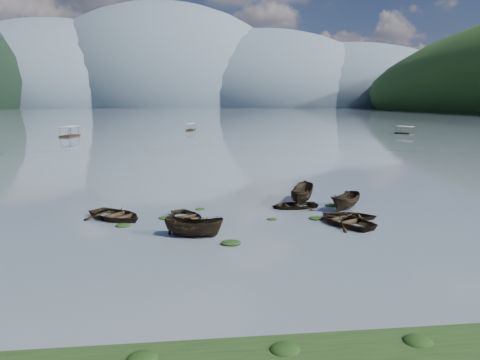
{
  "coord_description": "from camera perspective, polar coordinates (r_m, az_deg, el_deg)",
  "views": [
    {
      "loc": [
        -4.1,
        -25.67,
        8.9
      ],
      "look_at": [
        0.0,
        12.0,
        2.0
      ],
      "focal_mm": 32.0,
      "sensor_mm": 36.0,
      "label": 1
    }
  ],
  "objects": [
    {
      "name": "rowboat_5",
      "position": [
        37.39,
        13.9,
        -3.76
      ],
      "size": [
        4.08,
        4.05,
        1.61
      ],
      "primitive_type": "imported",
      "rotation": [
        0.0,
        0.0,
        -0.79
      ],
      "color": "black",
      "rests_on": "ground"
    },
    {
      "name": "weed_clump_1",
      "position": [
        32.62,
        -4.76,
        -5.55
      ],
      "size": [
        0.98,
        0.79,
        0.22
      ],
      "primitive_type": "ellipsoid",
      "color": "black",
      "rests_on": "ground"
    },
    {
      "name": "weed_clump_0",
      "position": [
        32.49,
        -15.3,
        -5.96
      ],
      "size": [
        1.1,
        0.9,
        0.24
      ],
      "primitive_type": "ellipsoid",
      "color": "black",
      "rests_on": "ground"
    },
    {
      "name": "pontoon_centre",
      "position": [
        139.64,
        -6.59,
        6.6
      ],
      "size": [
        3.28,
        5.86,
        2.12
      ],
      "primitive_type": null,
      "rotation": [
        0.0,
        0.0,
        -0.19
      ],
      "color": "black",
      "rests_on": "ground"
    },
    {
      "name": "rowboat_0",
      "position": [
        33.26,
        -7.06,
        -5.28
      ],
      "size": [
        4.39,
        5.01,
        0.86
      ],
      "primitive_type": "imported",
      "rotation": [
        0.0,
        0.0,
        0.41
      ],
      "color": "black",
      "rests_on": "ground"
    },
    {
      "name": "rowboat_6",
      "position": [
        34.57,
        -16.19,
        -5.02
      ],
      "size": [
        6.09,
        5.95,
        1.03
      ],
      "primitive_type": "imported",
      "rotation": [
        0.0,
        0.0,
        0.86
      ],
      "color": "black",
      "rests_on": "ground"
    },
    {
      "name": "haze_mtn_d",
      "position": [
        980.81,
        13.27,
        9.53
      ],
      "size": [
        520.0,
        520.0,
        220.0
      ],
      "primitive_type": "ellipsoid",
      "color": "#475666",
      "rests_on": "ground"
    },
    {
      "name": "haze_mtn_a",
      "position": [
        960.44,
        -21.95,
        9.05
      ],
      "size": [
        520.0,
        520.0,
        280.0
      ],
      "primitive_type": "ellipsoid",
      "color": "#475666",
      "rests_on": "ground"
    },
    {
      "name": "ground_plane",
      "position": [
        27.48,
        2.74,
        -8.59
      ],
      "size": [
        2400.0,
        2400.0,
        0.0
      ],
      "primitive_type": "plane",
      "color": "slate"
    },
    {
      "name": "rowboat_3",
      "position": [
        32.83,
        13.82,
        -5.72
      ],
      "size": [
        5.32,
        5.92,
        1.01
      ],
      "primitive_type": "imported",
      "rotation": [
        0.0,
        0.0,
        3.62
      ],
      "color": "black",
      "rests_on": "ground"
    },
    {
      "name": "weed_clump_7",
      "position": [
        38.24,
        12.02,
        -3.37
      ],
      "size": [
        1.03,
        0.83,
        0.23
      ],
      "primitive_type": "ellipsoid",
      "color": "black",
      "rests_on": "ground"
    },
    {
      "name": "haze_mtn_b",
      "position": [
        927.4,
        -9.8,
        9.62
      ],
      "size": [
        520.0,
        520.0,
        340.0
      ],
      "primitive_type": "ellipsoid",
      "color": "#475666",
      "rests_on": "ground"
    },
    {
      "name": "weed_clump_2",
      "position": [
        27.55,
        -1.23,
        -8.53
      ],
      "size": [
        1.32,
        1.06,
        0.29
      ],
      "primitive_type": "ellipsoid",
      "color": "black",
      "rests_on": "ground"
    },
    {
      "name": "rowboat_2",
      "position": [
        29.2,
        -6.16,
        -7.49
      ],
      "size": [
        4.4,
        2.68,
        1.6
      ],
      "primitive_type": "imported",
      "rotation": [
        0.0,
        0.0,
        1.28
      ],
      "color": "black",
      "rests_on": "ground"
    },
    {
      "name": "pontoon_right",
      "position": [
        132.53,
        21.08,
        5.78
      ],
      "size": [
        3.98,
        5.79,
        2.05
      ],
      "primitive_type": null,
      "rotation": [
        0.0,
        0.0,
        0.36
      ],
      "color": "black",
      "rests_on": "ground"
    },
    {
      "name": "pontoon_left",
      "position": [
        121.49,
        -21.73,
        5.39
      ],
      "size": [
        3.93,
        7.12,
        2.58
      ],
      "primitive_type": null,
      "rotation": [
        0.0,
        0.0,
        -0.17
      ],
      "color": "black",
      "rests_on": "ground"
    },
    {
      "name": "weed_clump_6",
      "position": [
        36.27,
        -5.32,
        -3.93
      ],
      "size": [
        0.83,
        0.69,
        0.17
      ],
      "primitive_type": "ellipsoid",
      "color": "black",
      "rests_on": "ground"
    },
    {
      "name": "rowboat_4",
      "position": [
        34.36,
        14.59,
        -5.03
      ],
      "size": [
        4.45,
        3.65,
        0.81
      ],
      "primitive_type": "imported",
      "rotation": [
        0.0,
        0.0,
        1.32
      ],
      "color": "black",
      "rests_on": "ground"
    },
    {
      "name": "rowboat_7",
      "position": [
        36.96,
        7.2,
        -3.7
      ],
      "size": [
        4.31,
        3.28,
        0.84
      ],
      "primitive_type": "imported",
      "rotation": [
        0.0,
        0.0,
        4.82
      ],
      "color": "black",
      "rests_on": "ground"
    },
    {
      "name": "haze_mtn_c",
      "position": [
        936.86,
        2.68,
        9.76
      ],
      "size": [
        520.0,
        520.0,
        260.0
      ],
      "primitive_type": "ellipsoid",
      "color": "#475666",
      "rests_on": "ground"
    },
    {
      "name": "weed_clump_3",
      "position": [
        33.15,
        4.27,
        -5.28
      ],
      "size": [
        0.81,
        0.69,
        0.18
      ],
      "primitive_type": "ellipsoid",
      "color": "black",
      "rests_on": "ground"
    },
    {
      "name": "weed_clump_5",
      "position": [
        33.86,
        -9.93,
        -5.08
      ],
      "size": [
        1.04,
        0.84,
        0.22
      ],
      "primitive_type": "ellipsoid",
      "color": "black",
      "rests_on": "ground"
    },
    {
      "name": "rowboat_8",
      "position": [
        39.06,
        8.2,
        -2.96
      ],
      "size": [
        3.56,
        5.0,
        1.81
      ],
      "primitive_type": "imported",
      "rotation": [
        0.0,
        0.0,
        2.71
      ],
      "color": "black",
      "rests_on": "ground"
    },
    {
      "name": "weed_clump_4",
      "position": [
        33.75,
        10.12,
        -5.14
      ],
      "size": [
        1.17,
        0.93,
        0.24
      ],
      "primitive_type": "ellipsoid",
      "color": "black",
      "rests_on": "ground"
    }
  ]
}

